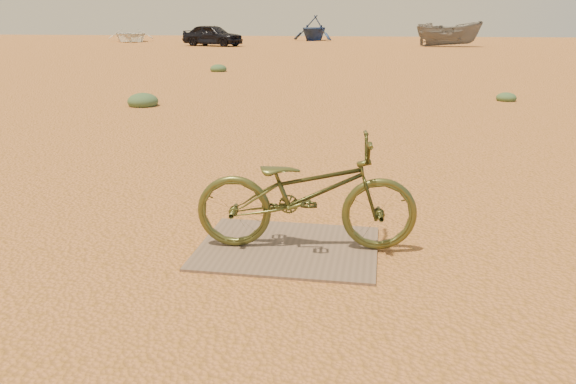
% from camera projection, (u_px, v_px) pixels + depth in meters
% --- Properties ---
extents(ground, '(120.00, 120.00, 0.00)m').
position_uv_depth(ground, '(227.00, 239.00, 4.98)').
color(ground, '#CA7744').
rests_on(ground, ground).
extents(plywood_board, '(1.50, 1.17, 0.02)m').
position_uv_depth(plywood_board, '(288.00, 248.00, 4.76)').
color(plywood_board, brown).
rests_on(plywood_board, ground).
extents(bicycle, '(1.88, 0.83, 0.96)m').
position_uv_depth(bicycle, '(306.00, 193.00, 4.61)').
color(bicycle, '#474B22').
rests_on(bicycle, plywood_board).
extents(car, '(4.70, 2.98, 1.49)m').
position_uv_depth(car, '(213.00, 35.00, 39.75)').
color(car, black).
rests_on(car, ground).
extents(boat_near_left, '(5.59, 6.38, 1.10)m').
position_uv_depth(boat_near_left, '(130.00, 35.00, 47.17)').
color(boat_near_left, white).
rests_on(boat_near_left, ground).
extents(boat_far_left, '(4.67, 5.04, 2.19)m').
position_uv_depth(boat_far_left, '(314.00, 28.00, 49.58)').
color(boat_far_left, navy).
rests_on(boat_far_left, ground).
extents(boat_mid_right, '(4.50, 1.96, 1.70)m').
position_uv_depth(boat_mid_right, '(449.00, 34.00, 38.83)').
color(boat_mid_right, slate).
rests_on(boat_mid_right, ground).
extents(kale_a, '(0.68, 0.68, 0.37)m').
position_uv_depth(kale_a, '(143.00, 106.00, 12.55)').
color(kale_a, '#456340').
rests_on(kale_a, ground).
extents(kale_b, '(0.47, 0.47, 0.26)m').
position_uv_depth(kale_b, '(506.00, 101.00, 13.33)').
color(kale_b, '#456340').
rests_on(kale_b, ground).
extents(kale_c, '(0.61, 0.61, 0.34)m').
position_uv_depth(kale_c, '(218.00, 71.00, 20.72)').
color(kale_c, '#456340').
rests_on(kale_c, ground).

